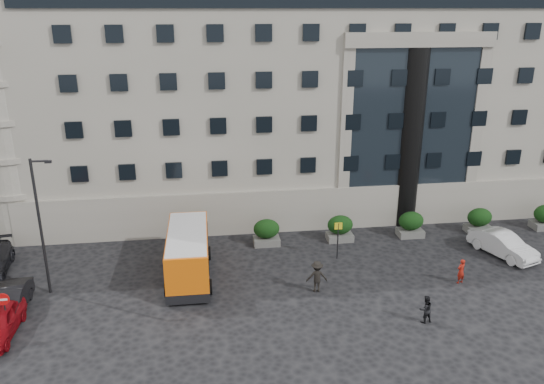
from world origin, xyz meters
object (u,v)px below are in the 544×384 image
Objects in this scene: street_lamp at (41,222)px; no_entry_sign at (4,305)px; hedge_b at (267,232)px; minibus at (188,253)px; hedge_c at (340,228)px; pedestrian_a at (461,271)px; hedge_e at (479,220)px; parked_car_d at (48,204)px; hedge_d at (411,224)px; pedestrian_b at (425,309)px; hedge_a at (190,236)px; parked_car_b at (9,302)px; white_taxi at (503,244)px; bus_stop_sign at (338,234)px; red_truck at (94,185)px; pedestrian_c at (317,277)px.

no_entry_sign is at bearing -104.72° from street_lamp.
minibus is at bearing -142.78° from hedge_b.
hedge_c reaches higher than pedestrian_a.
hedge_e is 0.26× the size of minibus.
parked_car_d is 31.14m from pedestrian_a.
pedestrian_b is at bearing -107.91° from hedge_d.
hedge_a is at bearing 180.00° from hedge_d.
hedge_b is 1.00× the size of hedge_d.
hedge_d is at bearing 0.00° from hedge_c.
no_entry_sign is 0.53× the size of parked_car_b.
parked_car_d is at bearing 139.44° from white_taxi.
pedestrian_b is at bearing -129.06° from hedge_e.
red_truck is at bearing 142.63° from bus_stop_sign.
parked_car_b is (-0.52, 2.01, -0.94)m from no_entry_sign.
hedge_e is 0.79× the size of no_entry_sign.
red_truck reaches higher than bus_stop_sign.
no_entry_sign reaches higher than hedge_e.
minibus is 1.50× the size of white_taxi.
hedge_c and hedge_e have the same top height.
hedge_a is 1.19× the size of pedestrian_a.
no_entry_sign reaches higher than hedge_c.
hedge_a is at bearing 149.64° from white_taxi.
bus_stop_sign is (4.30, -2.80, 0.80)m from hedge_b.
hedge_b is 0.26× the size of minibus.
pedestrian_b is at bearing -160.25° from white_taxi.
minibus is at bearing 5.83° from street_lamp.
hedge_b is 1.00× the size of hedge_e.
pedestrian_c is at bearing -21.80° from pedestrian_a.
hedge_b is 1.00× the size of hedge_c.
pedestrian_c is at bearing -20.22° from minibus.
hedge_e is at bearing 9.48° from street_lamp.
no_entry_sign is (-19.40, -8.84, 0.72)m from hedge_c.
no_entry_sign is at bearing -14.43° from pedestrian_b.
bus_stop_sign is (-6.10, -2.80, 0.80)m from hedge_d.
hedge_e is 15.14m from pedestrian_c.
hedge_e is (5.20, 0.00, 0.00)m from hedge_d.
hedge_d reaches higher than parked_car_b.
hedge_e is (20.80, 0.00, 0.00)m from hedge_a.
pedestrian_b is (12.16, -10.65, -0.17)m from hedge_a.
no_entry_sign is 19.46m from red_truck.
hedge_b is at bearing 31.90° from no_entry_sign.
bus_stop_sign is at bearing -33.07° from hedge_b.
parked_car_b is 25.46m from pedestrian_a.
bus_stop_sign reaches higher than hedge_c.
hedge_d is 0.79× the size of no_entry_sign.
hedge_d is 1.19× the size of pedestrian_a.
red_truck is (-0.10, 15.40, -2.92)m from street_lamp.
hedge_e is at bearing 0.00° from hedge_b.
pedestrian_c is (-13.54, -6.77, 0.02)m from hedge_e.
street_lamp reaches higher than pedestrian_a.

